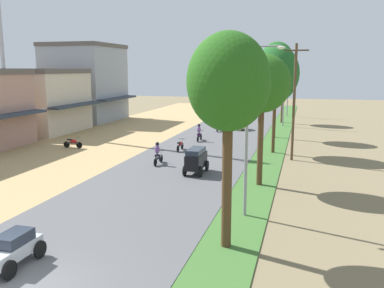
# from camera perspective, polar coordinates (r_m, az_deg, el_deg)

# --- Properties ---
(shophouse_mid) EXTENTS (9.77, 8.90, 6.90)m
(shophouse_mid) POSITION_cam_1_polar(r_m,az_deg,el_deg) (48.28, -20.65, 5.66)
(shophouse_mid) COLOR beige
(shophouse_mid) RESTS_ON ground
(shophouse_far) EXTENTS (9.35, 9.60, 10.10)m
(shophouse_far) POSITION_cam_1_polar(r_m,az_deg,el_deg) (57.03, -14.52, 8.21)
(shophouse_far) COLOR #999EA8
(shophouse_far) RESTS_ON ground
(parked_motorbike_third) EXTENTS (1.80, 0.54, 0.94)m
(parked_motorbike_third) POSITION_cam_1_polar(r_m,az_deg,el_deg) (37.28, -16.15, 0.21)
(parked_motorbike_third) COLOR black
(parked_motorbike_third) RESTS_ON dirt_shoulder
(median_tree_nearest) EXTENTS (3.06, 3.06, 8.15)m
(median_tree_nearest) POSITION_cam_1_polar(r_m,az_deg,el_deg) (15.14, 5.07, 8.28)
(median_tree_nearest) COLOR #4C351E
(median_tree_nearest) RESTS_ON median_strip
(median_tree_second) EXTENTS (3.28, 3.28, 7.69)m
(median_tree_second) POSITION_cam_1_polar(r_m,az_deg,el_deg) (24.09, 9.68, 8.17)
(median_tree_second) COLOR #4C351E
(median_tree_second) RESTS_ON median_strip
(median_tree_third) EXTENTS (3.75, 3.75, 8.72)m
(median_tree_third) POSITION_cam_1_polar(r_m,az_deg,el_deg) (33.99, 11.50, 9.51)
(median_tree_third) COLOR #4C351E
(median_tree_third) RESTS_ON median_strip
(median_tree_fourth) EXTENTS (3.29, 3.29, 9.43)m
(median_tree_fourth) POSITION_cam_1_polar(r_m,az_deg,el_deg) (41.85, 11.65, 11.15)
(median_tree_fourth) COLOR #4C351E
(median_tree_fourth) RESTS_ON median_strip
(median_tree_fifth) EXTENTS (3.24, 3.24, 8.62)m
(median_tree_fifth) POSITION_cam_1_polar(r_m,az_deg,el_deg) (53.91, 12.58, 9.76)
(median_tree_fifth) COLOR #4C351E
(median_tree_fifth) RESTS_ON median_strip
(streetlamp_near) EXTENTS (3.16, 0.20, 7.92)m
(streetlamp_near) POSITION_cam_1_polar(r_m,az_deg,el_deg) (18.82, 7.60, 3.43)
(streetlamp_near) COLOR gray
(streetlamp_near) RESTS_ON median_strip
(streetlamp_mid) EXTENTS (3.16, 0.20, 7.56)m
(streetlamp_mid) POSITION_cam_1_polar(r_m,az_deg,el_deg) (50.71, 12.63, 7.36)
(streetlamp_mid) COLOR gray
(streetlamp_mid) RESTS_ON median_strip
(streetlamp_far) EXTENTS (3.16, 0.20, 7.01)m
(streetlamp_far) POSITION_cam_1_polar(r_m,az_deg,el_deg) (61.74, 13.15, 7.56)
(streetlamp_far) COLOR gray
(streetlamp_far) RESTS_ON median_strip
(utility_pole_near) EXTENTS (1.80, 0.20, 8.70)m
(utility_pole_near) POSITION_cam_1_polar(r_m,az_deg,el_deg) (31.73, 13.96, 5.86)
(utility_pole_near) COLOR brown
(utility_pole_near) RESTS_ON ground
(car_sedan_silver) EXTENTS (1.10, 2.26, 1.19)m
(car_sedan_silver) POSITION_cam_1_polar(r_m,az_deg,el_deg) (15.96, -23.52, -13.07)
(car_sedan_silver) COLOR #B7BCC1
(car_sedan_silver) RESTS_ON road_strip
(car_van_black) EXTENTS (1.19, 2.41, 1.67)m
(car_van_black) POSITION_cam_1_polar(r_m,az_deg,el_deg) (27.01, 0.57, -2.12)
(car_van_black) COLOR black
(car_van_black) RESTS_ON road_strip
(car_hatchback_yellow) EXTENTS (1.04, 2.00, 1.23)m
(car_hatchback_yellow) POSITION_cam_1_polar(r_m,az_deg,el_deg) (46.83, 6.99, 2.78)
(car_hatchback_yellow) COLOR gold
(car_hatchback_yellow) RESTS_ON road_strip
(motorbike_foreground_rider) EXTENTS (0.54, 1.80, 1.66)m
(motorbike_foreground_rider) POSITION_cam_1_polar(r_m,az_deg,el_deg) (29.64, -4.74, -1.36)
(motorbike_foreground_rider) COLOR black
(motorbike_foreground_rider) RESTS_ON road_strip
(motorbike_ahead_second) EXTENTS (0.54, 1.80, 0.94)m
(motorbike_ahead_second) POSITION_cam_1_polar(r_m,az_deg,el_deg) (34.62, -1.65, -0.11)
(motorbike_ahead_second) COLOR black
(motorbike_ahead_second) RESTS_ON road_strip
(motorbike_ahead_third) EXTENTS (0.54, 1.80, 1.66)m
(motorbike_ahead_third) POSITION_cam_1_polar(r_m,az_deg,el_deg) (39.16, 1.02, 1.54)
(motorbike_ahead_third) COLOR black
(motorbike_ahead_third) RESTS_ON road_strip
(motorbike_ahead_fourth) EXTENTS (0.54, 1.80, 1.66)m
(motorbike_ahead_fourth) POSITION_cam_1_polar(r_m,az_deg,el_deg) (45.40, 3.67, 2.73)
(motorbike_ahead_fourth) COLOR black
(motorbike_ahead_fourth) RESTS_ON road_strip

